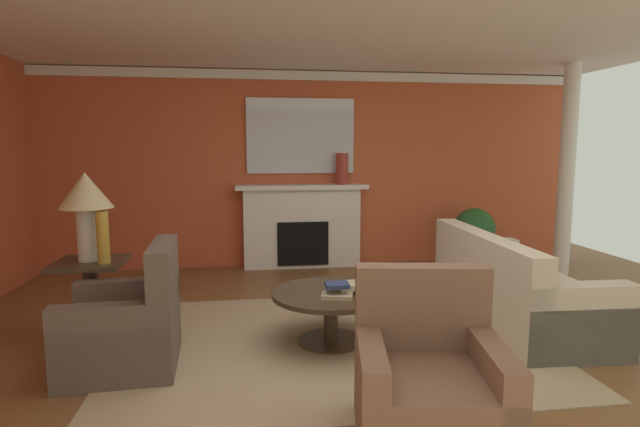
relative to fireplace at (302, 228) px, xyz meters
name	(u,v)px	position (x,y,z in m)	size (l,w,h in m)	color
ground_plane	(359,353)	(0.14, -3.04, -0.55)	(9.41, 9.41, 0.00)	brown
wall_fireplace	(310,169)	(0.14, 0.21, 0.81)	(7.84, 0.12, 2.70)	#C65633
ceiling_panel	(354,11)	(0.14, -2.74, 2.19)	(7.84, 6.98, 0.06)	white
crown_moulding	(310,76)	(0.14, 0.13, 2.08)	(7.84, 0.08, 0.12)	white
area_rug	(331,342)	(-0.05, -2.79, -0.54)	(3.52, 2.62, 0.01)	tan
fireplace	(302,228)	(0.00, 0.00, 0.00)	(1.80, 0.35, 1.15)	white
mantel_mirror	(301,136)	(0.00, 0.12, 1.27)	(1.48, 0.04, 1.02)	silver
sofa	(513,291)	(1.76, -2.49, -0.25)	(0.98, 2.13, 0.85)	beige
armchair_near_window	(127,329)	(-1.65, -3.06, -0.24)	(0.84, 0.84, 0.95)	brown
armchair_facing_fireplace	(428,389)	(0.26, -4.30, -0.24)	(0.92, 0.92, 0.95)	brown
coffee_table	(331,305)	(-0.05, -2.79, -0.21)	(1.00, 1.00, 0.45)	#3D2D1E
side_table	(92,295)	(-2.07, -2.43, -0.15)	(0.56, 0.56, 0.70)	#3D2D1E
table_lamp	(86,199)	(-2.07, -2.43, 0.68)	(0.44, 0.44, 0.75)	beige
vase_mantel_right	(342,169)	(0.55, -0.05, 0.82)	(0.17, 0.17, 0.43)	#9E3328
vase_on_side_table	(103,237)	(-1.92, -2.55, 0.37)	(0.10, 0.10, 0.43)	#B7892D
book_red_cover	(337,296)	(-0.03, -2.97, -0.08)	(0.25, 0.17, 0.03)	tan
book_art_folio	(351,286)	(0.11, -2.84, -0.04)	(0.24, 0.19, 0.05)	tan
book_small_novel	(337,285)	(-0.03, -2.94, 0.00)	(0.19, 0.16, 0.03)	navy
potted_plant	(474,233)	(2.34, -0.40, -0.05)	(0.56, 0.56, 0.83)	#BCB29E
column_white	(566,171)	(3.33, -0.89, 0.81)	(0.20, 0.20, 2.70)	white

